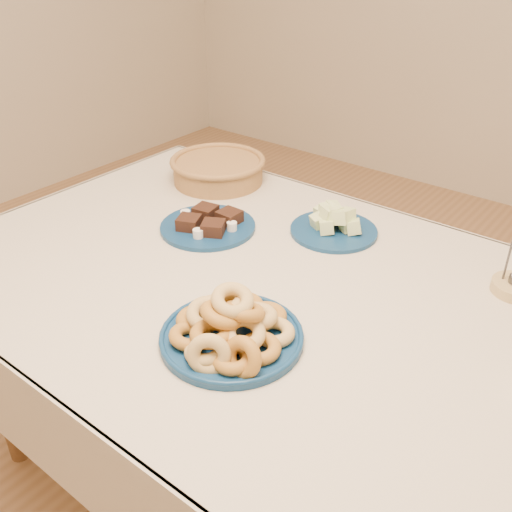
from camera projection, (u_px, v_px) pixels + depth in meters
name	position (u px, v px, depth m)	size (l,w,h in m)	color
ground	(266.00, 486.00, 1.76)	(5.00, 5.00, 0.00)	#946A46
dining_table	(268.00, 318.00, 1.43)	(1.71, 1.11, 0.75)	brown
donut_platter	(231.00, 329.00, 1.16)	(0.40, 0.40, 0.14)	navy
melon_plate	(334.00, 224.00, 1.58)	(0.30, 0.30, 0.08)	navy
brownie_plate	(208.00, 224.00, 1.60)	(0.35, 0.35, 0.05)	navy
wicker_basket	(218.00, 169.00, 1.88)	(0.35, 0.35, 0.08)	brown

